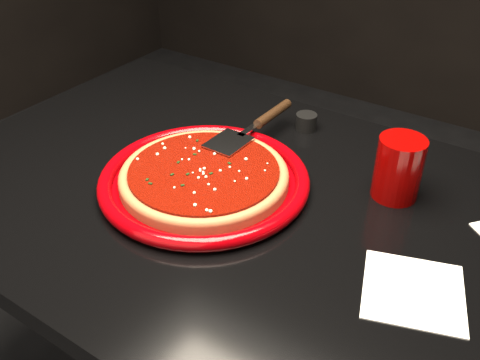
{
  "coord_description": "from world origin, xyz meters",
  "views": [
    {
      "loc": [
        0.45,
        -0.66,
        1.32
      ],
      "look_at": [
        -0.0,
        0.01,
        0.77
      ],
      "focal_mm": 40.0,
      "sensor_mm": 36.0,
      "label": 1
    }
  ],
  "objects_px": {
    "table": "(237,329)",
    "plate": "(204,180)",
    "ramekin": "(306,122)",
    "pizza_server": "(253,126)",
    "cup": "(398,168)"
  },
  "relations": [
    {
      "from": "pizza_server",
      "to": "ramekin",
      "type": "bearing_deg",
      "value": 67.1
    },
    {
      "from": "pizza_server",
      "to": "ramekin",
      "type": "xyz_separation_m",
      "value": [
        0.06,
        0.13,
        -0.03
      ]
    },
    {
      "from": "cup",
      "to": "ramekin",
      "type": "xyz_separation_m",
      "value": [
        -0.25,
        0.13,
        -0.04
      ]
    },
    {
      "from": "table",
      "to": "plate",
      "type": "relative_size",
      "value": 3.06
    },
    {
      "from": "pizza_server",
      "to": "cup",
      "type": "relative_size",
      "value": 2.54
    },
    {
      "from": "cup",
      "to": "ramekin",
      "type": "bearing_deg",
      "value": 152.4
    },
    {
      "from": "table",
      "to": "ramekin",
      "type": "xyz_separation_m",
      "value": [
        -0.01,
        0.29,
        0.39
      ]
    },
    {
      "from": "plate",
      "to": "pizza_server",
      "type": "height_order",
      "value": "pizza_server"
    },
    {
      "from": "table",
      "to": "pizza_server",
      "type": "xyz_separation_m",
      "value": [
        -0.07,
        0.16,
        0.42
      ]
    },
    {
      "from": "plate",
      "to": "ramekin",
      "type": "bearing_deg",
      "value": 80.46
    },
    {
      "from": "table",
      "to": "plate",
      "type": "height_order",
      "value": "plate"
    },
    {
      "from": "table",
      "to": "ramekin",
      "type": "bearing_deg",
      "value": 91.96
    },
    {
      "from": "plate",
      "to": "cup",
      "type": "bearing_deg",
      "value": 29.54
    },
    {
      "from": "plate",
      "to": "pizza_server",
      "type": "relative_size",
      "value": 1.33
    },
    {
      "from": "pizza_server",
      "to": "ramekin",
      "type": "height_order",
      "value": "pizza_server"
    }
  ]
}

